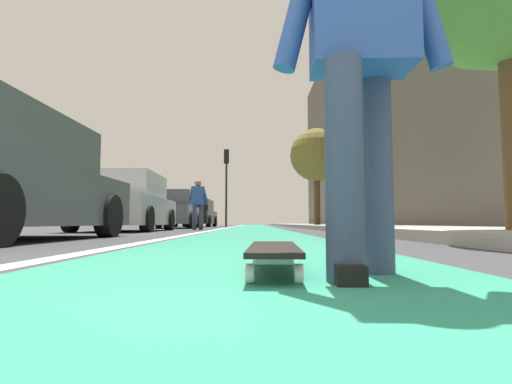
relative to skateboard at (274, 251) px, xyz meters
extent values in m
plane|color=#38383D|center=(8.97, 0.12, -0.09)|extent=(80.00, 80.00, 0.00)
cube|color=#288466|center=(22.97, 0.12, -0.09)|extent=(56.00, 1.99, 0.00)
cube|color=silver|center=(18.97, 1.27, -0.09)|extent=(52.00, 0.16, 0.01)
cube|color=#9E9B93|center=(16.97, -3.35, -0.03)|extent=(52.00, 3.20, 0.13)
cube|color=#5F574E|center=(20.97, -6.25, 6.76)|extent=(40.00, 1.20, 13.71)
cylinder|color=white|center=(0.30, 0.07, -0.06)|extent=(0.07, 0.03, 0.07)
cylinder|color=white|center=(0.30, -0.10, -0.06)|extent=(0.07, 0.03, 0.07)
cylinder|color=white|center=(-0.30, 0.10, -0.06)|extent=(0.07, 0.03, 0.07)
cylinder|color=white|center=(-0.30, -0.07, -0.06)|extent=(0.07, 0.03, 0.07)
cube|color=silver|center=(0.30, -0.01, -0.01)|extent=(0.06, 0.12, 0.02)
cube|color=silver|center=(-0.30, 0.01, -0.01)|extent=(0.06, 0.12, 0.02)
cube|color=black|center=(0.00, 0.00, 0.01)|extent=(0.85, 0.24, 0.02)
cylinder|color=#384260|center=(-0.27, -0.25, 0.32)|extent=(0.14, 0.14, 0.82)
cylinder|color=#384260|center=(-0.01, -0.44, 0.32)|extent=(0.14, 0.14, 0.82)
cube|color=black|center=(-0.27, -0.25, -0.06)|extent=(0.26, 0.11, 0.07)
cube|color=#4C606B|center=(4.05, 3.09, 1.08)|extent=(0.08, 1.56, 0.51)
cylinder|color=black|center=(4.33, 2.25, 0.22)|extent=(0.64, 0.23, 0.63)
cube|color=#B7B7BC|center=(8.75, 3.38, 0.42)|extent=(4.06, 1.84, 0.70)
cube|color=#B7B7BC|center=(8.60, 3.38, 1.07)|extent=(2.24, 1.68, 0.60)
cube|color=#4C606B|center=(9.71, 3.39, 1.07)|extent=(0.05, 1.59, 0.51)
cylinder|color=black|center=(10.00, 4.25, 0.21)|extent=(0.61, 0.22, 0.61)
cylinder|color=black|center=(10.01, 2.53, 0.21)|extent=(0.61, 0.22, 0.61)
cylinder|color=black|center=(7.49, 4.23, 0.21)|extent=(0.61, 0.22, 0.61)
cylinder|color=black|center=(7.50, 2.51, 0.21)|extent=(0.61, 0.22, 0.61)
cube|color=#4C5156|center=(14.69, 3.34, 0.43)|extent=(4.10, 1.85, 0.70)
cube|color=#4C5156|center=(14.54, 3.34, 1.08)|extent=(2.27, 1.67, 0.60)
cube|color=#4C606B|center=(15.65, 3.37, 1.08)|extent=(0.08, 1.55, 0.51)
cylinder|color=black|center=(15.93, 4.21, 0.22)|extent=(0.64, 0.23, 0.64)
cylinder|color=black|center=(15.96, 2.54, 0.22)|extent=(0.64, 0.23, 0.64)
cylinder|color=black|center=(13.41, 4.15, 0.22)|extent=(0.64, 0.23, 0.64)
cylinder|color=black|center=(13.45, 2.48, 0.22)|extent=(0.64, 0.23, 0.64)
cube|color=black|center=(20.80, 3.30, 0.43)|extent=(4.42, 1.93, 0.70)
cube|color=black|center=(20.65, 3.30, 1.08)|extent=(2.45, 1.74, 0.60)
cube|color=#4C606B|center=(21.85, 3.27, 1.08)|extent=(0.07, 1.62, 0.51)
cylinder|color=black|center=(22.17, 4.14, 0.22)|extent=(0.62, 0.23, 0.62)
cylinder|color=black|center=(22.14, 2.39, 0.22)|extent=(0.62, 0.23, 0.62)
cylinder|color=black|center=(19.46, 4.20, 0.22)|extent=(0.62, 0.23, 0.62)
cylinder|color=black|center=(19.42, 2.45, 0.22)|extent=(0.62, 0.23, 0.62)
cylinder|color=#2D2D2D|center=(21.38, 1.67, 1.72)|extent=(0.12, 0.12, 3.62)
cube|color=black|center=(21.38, 1.67, 3.93)|extent=(0.24, 0.28, 0.80)
sphere|color=red|center=(21.51, 1.67, 4.19)|extent=(0.16, 0.16, 0.16)
sphere|color=#392907|center=(21.51, 1.67, 3.93)|extent=(0.16, 0.16, 0.16)
sphere|color=black|center=(21.51, 1.67, 3.67)|extent=(0.16, 0.16, 0.16)
cylinder|color=brown|center=(2.97, -2.95, 1.16)|extent=(0.22, 0.22, 2.51)
cylinder|color=brown|center=(10.52, -2.95, 1.34)|extent=(0.26, 0.26, 2.87)
sphere|color=#4C8C38|center=(10.52, -2.95, 3.42)|extent=(1.83, 1.83, 1.83)
cylinder|color=brown|center=(17.81, -2.95, 1.21)|extent=(0.30, 0.30, 2.61)
sphere|color=olive|center=(17.81, -2.95, 3.42)|extent=(2.57, 2.57, 2.57)
cylinder|color=#384260|center=(11.27, 1.77, 0.30)|extent=(0.13, 0.13, 0.79)
cylinder|color=#384260|center=(11.02, 1.95, 0.30)|extent=(0.13, 0.13, 0.79)
cube|color=black|center=(11.27, 1.77, -0.06)|extent=(0.25, 0.10, 0.07)
cube|color=#2D4C99|center=(11.15, 1.87, 0.99)|extent=(0.23, 0.39, 0.58)
cylinder|color=#2D4C99|center=(11.15, 1.64, 0.99)|extent=(0.09, 0.23, 0.58)
cylinder|color=#2D4C99|center=(11.15, 2.10, 0.99)|extent=(0.09, 0.23, 0.58)
sphere|color=#936B4C|center=(11.15, 1.87, 1.38)|extent=(0.21, 0.21, 0.21)
camera|label=1|loc=(-1.73, 0.08, 0.12)|focal=28.57mm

